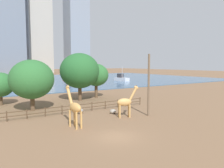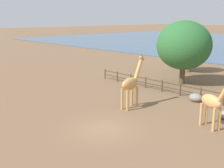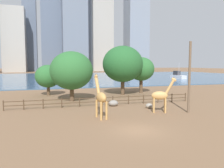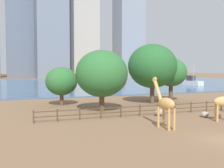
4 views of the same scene
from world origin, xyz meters
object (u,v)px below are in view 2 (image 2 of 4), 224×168
Objects in this scene: giraffe_companion at (131,83)px; tree_left_small at (190,49)px; giraffe_tall at (213,102)px; boulder_by_pole at (224,115)px; tree_center_broad at (184,45)px; boulder_near_fence at (196,98)px.

tree_left_small is (-5.60, 19.17, 1.27)m from giraffe_companion.
giraffe_tall is 4.84× the size of boulder_by_pole.
boulder_by_pole is 0.12× the size of tree_center_broad.
tree_center_broad reaches higher than giraffe_companion.
tree_left_small reaches higher than boulder_near_fence.
giraffe_companion reaches higher than giraffe_tall.
boulder_near_fence is 4.90m from boulder_by_pole.
boulder_near_fence is at bearing -34.21° from giraffe_companion.
giraffe_tall is 22.76m from tree_left_small.
giraffe_tall is 3.23m from boulder_by_pole.
giraffe_companion is 8.23m from boulder_by_pole.
tree_center_broad is 8.48m from tree_left_small.
boulder_by_pole is at bearing 115.86° from giraffe_tall.
tree_left_small is at bearing 123.58° from boulder_near_fence.
tree_left_small reaches higher than giraffe_tall.
tree_center_broad is at bearing 151.38° from giraffe_tall.
tree_left_small is at bearing 129.12° from boulder_by_pole.
boulder_near_fence is 16.12m from tree_left_small.
boulder_near_fence is at bearing 149.67° from giraffe_tall.
giraffe_tall is at bearing -49.01° from tree_center_broad.
tree_center_broad is (-5.14, 5.60, 4.37)m from boulder_near_fence.
boulder_near_fence is (3.14, 6.00, -1.87)m from giraffe_companion.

